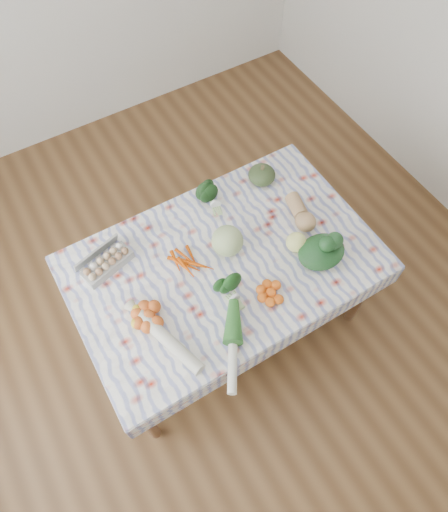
{
  "coord_description": "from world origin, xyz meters",
  "views": [
    {
      "loc": [
        -0.64,
        -1.08,
        2.91
      ],
      "look_at": [
        0.0,
        0.0,
        0.82
      ],
      "focal_mm": 32.0,
      "sensor_mm": 36.0,
      "label": 1
    }
  ],
  "objects_px": {
    "egg_carton": "(107,264)",
    "kabocha_squash": "(262,175)",
    "grapefruit": "(296,242)",
    "butternut_squash": "(301,212)",
    "dining_table": "(224,269)",
    "cabbage": "(227,241)"
  },
  "relations": [
    {
      "from": "egg_carton",
      "to": "butternut_squash",
      "type": "xyz_separation_m",
      "value": [
        1.08,
        -0.26,
        0.02
      ]
    },
    {
      "from": "egg_carton",
      "to": "kabocha_squash",
      "type": "xyz_separation_m",
      "value": [
        1.04,
        0.09,
        0.02
      ]
    },
    {
      "from": "dining_table",
      "to": "cabbage",
      "type": "relative_size",
      "value": 9.21
    },
    {
      "from": "egg_carton",
      "to": "butternut_squash",
      "type": "relative_size",
      "value": 1.15
    },
    {
      "from": "kabocha_squash",
      "to": "butternut_squash",
      "type": "relative_size",
      "value": 0.66
    },
    {
      "from": "egg_carton",
      "to": "butternut_squash",
      "type": "height_order",
      "value": "butternut_squash"
    },
    {
      "from": "grapefruit",
      "to": "cabbage",
      "type": "bearing_deg",
      "value": 150.75
    },
    {
      "from": "dining_table",
      "to": "kabocha_squash",
      "type": "distance_m",
      "value": 0.63
    },
    {
      "from": "kabocha_squash",
      "to": "grapefruit",
      "type": "relative_size",
      "value": 1.45
    },
    {
      "from": "egg_carton",
      "to": "kabocha_squash",
      "type": "relative_size",
      "value": 1.74
    },
    {
      "from": "cabbage",
      "to": "grapefruit",
      "type": "xyz_separation_m",
      "value": [
        0.33,
        -0.18,
        -0.03
      ]
    },
    {
      "from": "butternut_squash",
      "to": "grapefruit",
      "type": "distance_m",
      "value": 0.21
    },
    {
      "from": "cabbage",
      "to": "grapefruit",
      "type": "height_order",
      "value": "cabbage"
    },
    {
      "from": "dining_table",
      "to": "grapefruit",
      "type": "relative_size",
      "value": 14.09
    },
    {
      "from": "dining_table",
      "to": "cabbage",
      "type": "distance_m",
      "value": 0.19
    },
    {
      "from": "dining_table",
      "to": "butternut_squash",
      "type": "xyz_separation_m",
      "value": [
        0.53,
        0.03,
        0.14
      ]
    },
    {
      "from": "egg_carton",
      "to": "kabocha_squash",
      "type": "distance_m",
      "value": 1.05
    },
    {
      "from": "butternut_squash",
      "to": "egg_carton",
      "type": "bearing_deg",
      "value": 178.54
    },
    {
      "from": "cabbage",
      "to": "butternut_squash",
      "type": "relative_size",
      "value": 0.7
    },
    {
      "from": "egg_carton",
      "to": "grapefruit",
      "type": "bearing_deg",
      "value": -39.24
    },
    {
      "from": "kabocha_squash",
      "to": "cabbage",
      "type": "xyz_separation_m",
      "value": [
        -0.43,
        -0.32,
        0.03
      ]
    },
    {
      "from": "kabocha_squash",
      "to": "grapefruit",
      "type": "bearing_deg",
      "value": -101.72
    }
  ]
}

